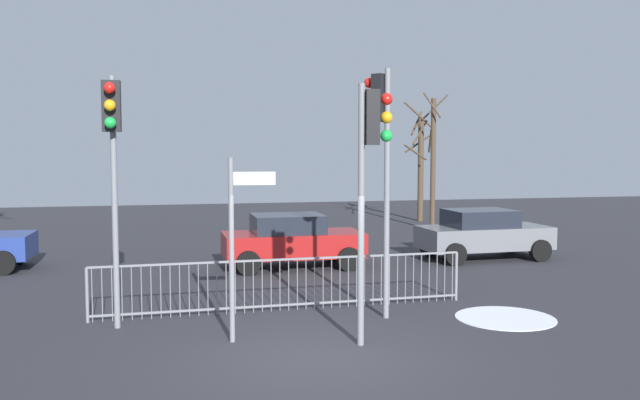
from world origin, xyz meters
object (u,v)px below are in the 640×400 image
at_px(traffic_light_foreground_left, 370,155).
at_px(traffic_light_rear_right, 112,144).
at_px(bare_tree_left, 432,160).
at_px(car_red_mid, 292,240).
at_px(car_grey_far, 483,233).
at_px(traffic_light_foreground_right, 381,137).
at_px(bare_tree_centre, 421,164).
at_px(direction_sign_post, 235,239).

relative_size(traffic_light_foreground_left, traffic_light_rear_right, 0.95).
bearing_deg(traffic_light_foreground_left, bare_tree_left, 159.55).
bearing_deg(car_red_mid, traffic_light_rear_right, -128.07).
distance_m(traffic_light_rear_right, car_grey_far, 11.88).
bearing_deg(car_grey_far, traffic_light_rear_right, -152.19).
bearing_deg(traffic_light_foreground_left, traffic_light_rear_right, -109.06).
xyz_separation_m(traffic_light_foreground_right, bare_tree_centre, (7.05, 16.14, -0.93)).
bearing_deg(bare_tree_left, traffic_light_foreground_left, -115.65).
distance_m(direction_sign_post, car_red_mid, 7.26).
relative_size(direction_sign_post, car_grey_far, 0.81).
height_order(traffic_light_foreground_left, direction_sign_post, traffic_light_foreground_left).
xyz_separation_m(traffic_light_foreground_right, car_red_mid, (-0.70, 5.75, -2.74)).
relative_size(car_grey_far, bare_tree_centre, 0.73).
distance_m(direction_sign_post, bare_tree_left, 16.85).
relative_size(direction_sign_post, car_red_mid, 0.82).
bearing_deg(direction_sign_post, traffic_light_rear_right, 154.20).
height_order(traffic_light_foreground_right, car_red_mid, traffic_light_foreground_right).
bearing_deg(traffic_light_foreground_right, bare_tree_left, 23.28).
distance_m(traffic_light_foreground_left, direction_sign_post, 2.68).
relative_size(traffic_light_foreground_left, bare_tree_centre, 0.82).
xyz_separation_m(traffic_light_rear_right, bare_tree_left, (11.27, 12.82, -0.54)).
distance_m(traffic_light_foreground_right, car_grey_far, 8.28).
xyz_separation_m(car_grey_far, bare_tree_centre, (1.96, 10.21, 1.81)).
height_order(traffic_light_rear_right, car_grey_far, traffic_light_rear_right).
xyz_separation_m(direction_sign_post, bare_tree_centre, (9.96, 17.24, 0.82)).
bearing_deg(traffic_light_rear_right, bare_tree_centre, -125.18).
bearing_deg(traffic_light_foreground_right, traffic_light_rear_right, 137.73).
bearing_deg(bare_tree_centre, car_grey_far, -100.86).
xyz_separation_m(car_grey_far, bare_tree_left, (1.23, 7.02, 2.04)).
xyz_separation_m(traffic_light_foreground_left, car_red_mid, (0.05, 7.51, -2.41)).
height_order(traffic_light_foreground_left, traffic_light_foreground_right, traffic_light_foreground_right).
bearing_deg(traffic_light_foreground_right, direction_sign_post, 159.94).
bearing_deg(traffic_light_foreground_left, car_red_mid, -175.14).
distance_m(direction_sign_post, bare_tree_centre, 19.93).
bearing_deg(direction_sign_post, car_grey_far, 46.67).
height_order(direction_sign_post, car_red_mid, direction_sign_post).
bearing_deg(direction_sign_post, bare_tree_centre, 65.35).
distance_m(traffic_light_rear_right, bare_tree_centre, 20.02).
distance_m(traffic_light_rear_right, traffic_light_foreground_right, 4.95).
bearing_deg(direction_sign_post, car_red_mid, 77.49).
xyz_separation_m(traffic_light_foreground_right, bare_tree_left, (6.32, 12.96, -0.70)).
height_order(direction_sign_post, bare_tree_left, bare_tree_left).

